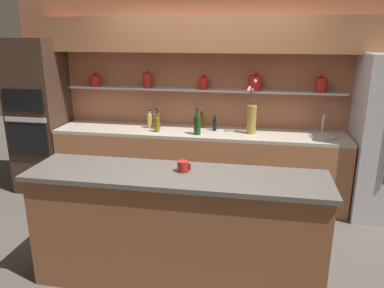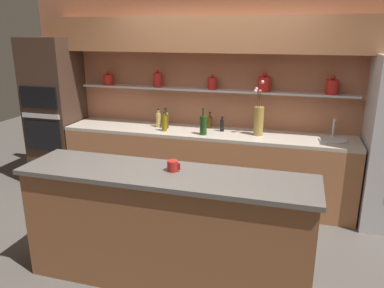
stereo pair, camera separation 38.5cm
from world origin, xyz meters
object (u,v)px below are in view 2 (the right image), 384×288
bottle_spirit_2 (166,119)px  flower_vase (259,119)px  bottle_oil_5 (166,121)px  bottle_spirit_1 (158,119)px  oven_tower (56,113)px  coffee_mug (173,166)px  bottle_oil_6 (210,122)px  bottle_oil_3 (164,123)px  bottle_sauce_4 (222,125)px  sink_fixture (333,139)px  bottle_wine_0 (203,125)px

bottle_spirit_2 → flower_vase: bearing=-5.1°
bottle_oil_5 → bottle_spirit_1: bearing=164.5°
oven_tower → bottle_oil_5: size_ratio=8.47×
bottle_spirit_1 → coffee_mug: bearing=-65.2°
oven_tower → flower_vase: (2.83, 0.01, 0.09)m
bottle_oil_6 → coffee_mug: bearing=-85.7°
flower_vase → bottle_oil_3: 1.17m
oven_tower → bottle_sauce_4: 2.38m
oven_tower → bottle_sauce_4: bearing=1.6°
flower_vase → bottle_oil_5: 1.19m
flower_vase → coffee_mug: 1.76m
sink_fixture → bottle_wine_0: (-1.50, -0.17, 0.10)m
bottle_spirit_1 → bottle_oil_6: bottle_spirit_1 is taller
bottle_oil_3 → bottle_oil_6: 0.60m
oven_tower → bottle_wine_0: oven_tower is taller
bottle_sauce_4 → bottle_oil_6: bottle_oil_6 is taller
sink_fixture → bottle_wine_0: 1.51m
bottle_oil_6 → bottle_spirit_2: bearing=-173.9°
bottle_wine_0 → bottle_oil_6: size_ratio=1.53×
flower_vase → bottle_wine_0: flower_vase is taller
bottle_spirit_2 → coffee_mug: (0.73, -1.80, 0.05)m
bottle_spirit_1 → bottle_spirit_2: 0.10m
bottle_spirit_1 → flower_vase: bearing=-1.7°
bottle_spirit_1 → bottle_spirit_2: (0.07, 0.07, -0.00)m
bottle_wine_0 → bottle_oil_6: (-0.00, 0.34, -0.04)m
bottle_spirit_1 → bottle_oil_6: (0.66, 0.13, -0.02)m
bottle_oil_3 → coffee_mug: 1.69m
bottle_spirit_1 → bottle_oil_6: bearing=11.4°
bottle_spirit_2 → bottle_oil_6: 0.59m
flower_vase → bottle_sauce_4: 0.47m
flower_vase → bottle_spirit_2: (-1.23, 0.11, -0.10)m
bottle_spirit_2 → bottle_sauce_4: bearing=-4.0°
flower_vase → bottle_spirit_2: size_ratio=2.75×
oven_tower → coffee_mug: bearing=-35.8°
bottle_oil_5 → flower_vase: bearing=-0.3°
flower_vase → bottle_sauce_4: flower_vase is taller
bottle_spirit_1 → bottle_oil_3: (0.15, -0.17, -0.00)m
bottle_oil_5 → bottle_oil_6: 0.56m
bottle_oil_3 → bottle_oil_6: bottle_oil_3 is taller
sink_fixture → bottle_oil_6: 1.51m
bottle_sauce_4 → coffee_mug: (-0.05, -1.75, 0.06)m
coffee_mug → bottle_sauce_4: bearing=88.4°
flower_vase → sink_fixture: bearing=0.2°
bottle_wine_0 → flower_vase: bearing=14.3°
bottle_spirit_1 → bottle_sauce_4: bearing=1.1°
oven_tower → sink_fixture: 3.69m
bottle_wine_0 → bottle_spirit_2: size_ratio=1.34×
sink_fixture → bottle_spirit_1: size_ratio=1.27×
bottle_wine_0 → bottle_sauce_4: 0.29m
bottle_spirit_1 → bottle_oil_6: size_ratio=1.14×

